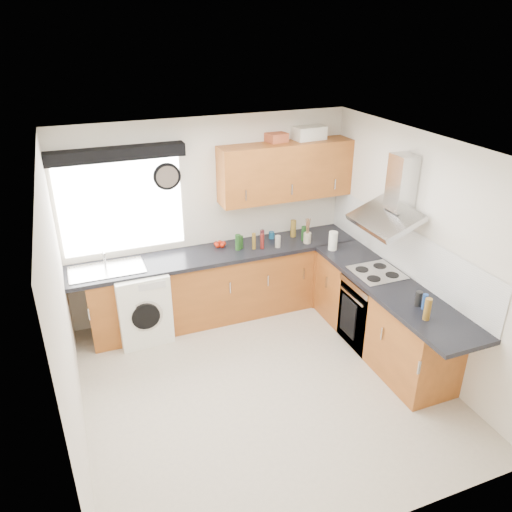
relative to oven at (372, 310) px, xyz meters
name	(u,v)px	position (x,y,z in m)	size (l,w,h in m)	color
ground_plane	(263,386)	(-1.50, -0.30, -0.42)	(3.60, 3.60, 0.00)	beige
ceiling	(265,151)	(-1.50, -0.30, 2.08)	(3.60, 3.60, 0.02)	white
wall_back	(210,218)	(-1.50, 1.50, 0.82)	(3.60, 0.02, 2.50)	silver
wall_front	(370,406)	(-1.50, -2.10, 0.82)	(3.60, 0.02, 2.50)	silver
wall_left	(64,319)	(-3.30, -0.30, 0.82)	(0.02, 3.60, 2.50)	silver
wall_right	(420,252)	(0.30, -0.30, 0.82)	(0.02, 3.60, 2.50)	silver
window	(122,206)	(-2.55, 1.49, 1.12)	(1.40, 0.02, 1.10)	white
window_blind	(116,154)	(-2.55, 1.40, 1.76)	(1.50, 0.18, 0.14)	black
splashback	(401,248)	(0.29, 0.00, 0.75)	(0.01, 3.00, 0.54)	white
base_cab_back	(211,287)	(-1.60, 1.21, 0.01)	(3.00, 0.58, 0.86)	brown
base_cab_corner	(323,267)	(0.00, 1.20, 0.01)	(0.60, 0.60, 0.86)	brown
base_cab_right	(381,316)	(0.01, -0.15, 0.01)	(0.58, 2.10, 0.86)	brown
worktop_back	(218,254)	(-1.50, 1.20, 0.46)	(3.60, 0.62, 0.05)	black
worktop_right	(392,287)	(0.00, -0.30, 0.46)	(0.62, 2.42, 0.05)	black
sink	(106,267)	(-2.83, 1.20, 0.52)	(0.84, 0.46, 0.10)	#B5B5B5
oven	(372,310)	(0.00, 0.00, 0.00)	(0.56, 0.58, 0.85)	black
hob_plate	(377,273)	(0.00, 0.00, 0.49)	(0.52, 0.52, 0.01)	#B5B5B5
extractor_hood	(393,200)	(0.10, 0.00, 1.34)	(0.52, 0.78, 0.66)	#B5B5B5
upper_cabinets	(286,171)	(-0.55, 1.32, 1.38)	(1.70, 0.35, 0.70)	brown
washing_machine	(141,304)	(-2.50, 1.10, 0.02)	(0.60, 0.58, 0.88)	white
wall_clock	(167,177)	(-2.00, 1.46, 1.42)	(0.32, 0.32, 0.04)	black
casserole	(308,133)	(-0.21, 1.42, 1.81)	(0.39, 0.28, 0.16)	white
storage_box	(276,137)	(-0.64, 1.42, 1.78)	(0.23, 0.20, 0.11)	#BC5631
utensil_pot	(307,238)	(-0.35, 1.05, 0.55)	(0.10, 0.10, 0.14)	gray
kitchen_roll	(333,241)	(-0.15, 0.75, 0.60)	(0.11, 0.11, 0.24)	white
tomato_cluster	(220,244)	(-1.43, 1.35, 0.52)	(0.13, 0.13, 0.06)	#A41A08
jar_0	(293,228)	(-0.43, 1.30, 0.60)	(0.07, 0.07, 0.23)	brown
jar_1	(262,241)	(-0.95, 1.10, 0.58)	(0.05, 0.05, 0.19)	maroon
jar_2	(278,241)	(-0.76, 1.06, 0.56)	(0.07, 0.07, 0.15)	#9D9586
jar_3	(240,242)	(-1.20, 1.20, 0.57)	(0.07, 0.07, 0.16)	#193914
jar_4	(272,235)	(-0.72, 1.35, 0.53)	(0.07, 0.07, 0.09)	navy
jar_5	(304,233)	(-0.35, 1.14, 0.58)	(0.07, 0.07, 0.19)	#163C15
jar_6	(254,241)	(-1.05, 1.13, 0.59)	(0.05, 0.05, 0.21)	brown
jar_7	(262,235)	(-0.85, 1.35, 0.55)	(0.06, 0.06, 0.13)	#541E23
jar_8	(238,242)	(-1.25, 1.17, 0.59)	(0.07, 0.07, 0.20)	#1A3F16
bottle_0	(427,309)	(-0.11, -0.98, 0.60)	(0.07, 0.07, 0.23)	brown
bottle_1	(425,302)	(0.00, -0.82, 0.57)	(0.05, 0.05, 0.16)	navy
bottle_2	(418,299)	(-0.02, -0.74, 0.56)	(0.07, 0.07, 0.16)	black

